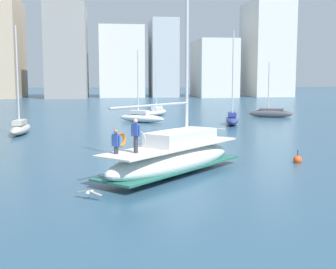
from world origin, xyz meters
TOP-DOWN VIEW (x-y plane):
  - ground_plane at (0.00, 0.00)m, footprint 400.00×400.00m
  - main_sailboat at (0.76, -1.08)m, footprint 8.43×8.54m
  - moored_sloop_near at (10.31, 22.78)m, footprint 2.54×5.62m
  - moored_sloop_far at (3.82, 34.98)m, footprint 3.52×4.92m
  - moored_cutter_left at (-10.07, 17.04)m, footprint 1.52×5.41m
  - moored_cutter_right at (17.65, 31.31)m, footprint 5.76×4.44m
  - moored_ketch_distant at (1.07, 26.21)m, footprint 5.26×4.48m
  - seagull at (-3.35, -5.53)m, footprint 1.08×0.84m
  - mooring_buoy at (8.33, 1.15)m, footprint 0.51×0.51m
  - waterfront_buildings at (4.00, 91.29)m, footprint 85.94×19.43m

SIDE VIEW (x-z plane):
  - ground_plane at x=0.00m, z-range 0.00..0.00m
  - mooring_buoy at x=8.33m, z-range -0.27..0.58m
  - seagull at x=-3.35m, z-range 0.20..0.37m
  - moored_sloop_far at x=3.82m, z-range -3.28..4.38m
  - moored_cutter_right at x=17.65m, z-range -2.78..3.96m
  - moored_ketch_distant at x=1.07m, z-range -3.31..4.49m
  - moored_cutter_left at x=-10.07m, z-range -4.02..5.23m
  - moored_sloop_near at x=10.31m, z-range -4.19..5.42m
  - main_sailboat at x=0.76m, z-range -5.90..7.73m
  - waterfront_buildings at x=4.00m, z-range -2.00..21.90m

